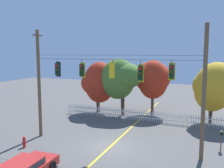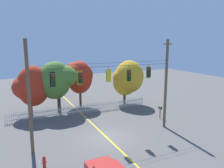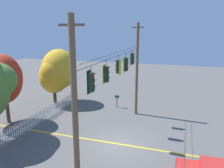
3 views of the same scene
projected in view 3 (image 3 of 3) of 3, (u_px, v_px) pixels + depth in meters
The scene contains 12 objects.
ground at pixel (117, 144), 16.66m from camera, with size 80.00×80.00×0.00m, color #565451.
lane_centerline_stripe at pixel (117, 144), 16.66m from camera, with size 0.16×36.00×0.01m, color gold.
signal_support_span at pixel (118, 85), 15.59m from camera, with size 13.08×1.10×8.84m.
traffic_signal_southbound_primary at pixel (91, 82), 11.08m from camera, with size 0.43×0.38×1.42m.
traffic_signal_westbound_side at pixel (106, 74), 13.11m from camera, with size 0.43×0.38×1.41m.
traffic_signal_northbound_primary at pixel (119, 67), 15.42m from camera, with size 0.43×0.38×1.35m.
traffic_signal_eastbound_side at pixel (126, 64), 17.38m from camera, with size 0.43×0.38×1.56m.
traffic_signal_northbound_secondary at pixel (132, 59), 19.31m from camera, with size 0.43×0.38×1.34m.
white_picket_fence at pixel (30, 123), 19.01m from camera, with size 17.22×0.06×1.13m.
autumn_oak_far_east at pixel (0, 78), 19.55m from camera, with size 4.10×3.89×6.17m.
autumn_maple_far_west at pixel (57, 72), 25.11m from camera, with size 4.30×3.95×6.12m.
roadside_mailbox at pixel (117, 97), 24.17m from camera, with size 0.25×0.44×1.40m.
Camera 3 is at (-14.53, -4.30, 8.22)m, focal length 36.26 mm.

